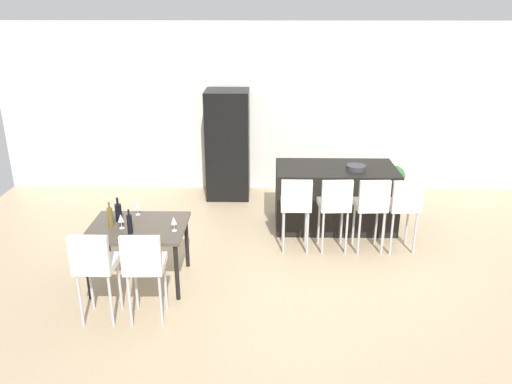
{
  "coord_description": "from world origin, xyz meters",
  "views": [
    {
      "loc": [
        -0.38,
        -5.94,
        3.21
      ],
      "look_at": [
        -0.49,
        0.29,
        0.85
      ],
      "focal_mm": 35.54,
      "sensor_mm": 36.0,
      "label": 1
    }
  ],
  "objects_px": {
    "bar_chair_far": "(404,203)",
    "potted_plant": "(394,179)",
    "wine_bottle_corner": "(118,212)",
    "fruit_bowl": "(356,168)",
    "wine_glass_middle": "(137,205)",
    "dining_chair_far": "(144,263)",
    "kitchen_island": "(335,197)",
    "bar_chair_middle": "(335,203)",
    "bar_chair_right": "(371,203)",
    "refrigerator": "(228,144)",
    "wine_bottle_right": "(130,224)",
    "wine_glass_left": "(121,218)",
    "wine_bottle_near": "(110,217)",
    "dining_chair_near": "(94,262)",
    "dining_table": "(138,232)",
    "wine_glass_far": "(174,221)",
    "bar_chair_left": "(296,203)"
  },
  "relations": [
    {
      "from": "dining_chair_far",
      "to": "wine_glass_left",
      "type": "distance_m",
      "value": 0.87
    },
    {
      "from": "bar_chair_middle",
      "to": "potted_plant",
      "type": "relative_size",
      "value": 1.9
    },
    {
      "from": "bar_chair_left",
      "to": "dining_chair_near",
      "type": "xyz_separation_m",
      "value": [
        -2.16,
        -1.68,
        0.0
      ]
    },
    {
      "from": "wine_bottle_corner",
      "to": "wine_glass_middle",
      "type": "xyz_separation_m",
      "value": [
        0.18,
        0.19,
        0.01
      ]
    },
    {
      "from": "kitchen_island",
      "to": "wine_bottle_near",
      "type": "bearing_deg",
      "value": -148.37
    },
    {
      "from": "wine_bottle_corner",
      "to": "fruit_bowl",
      "type": "xyz_separation_m",
      "value": [
        3.06,
        1.46,
        0.1
      ]
    },
    {
      "from": "bar_chair_right",
      "to": "dining_chair_far",
      "type": "height_order",
      "value": "same"
    },
    {
      "from": "bar_chair_far",
      "to": "potted_plant",
      "type": "bearing_deg",
      "value": 79.06
    },
    {
      "from": "refrigerator",
      "to": "kitchen_island",
      "type": "bearing_deg",
      "value": -36.22
    },
    {
      "from": "dining_chair_near",
      "to": "wine_glass_left",
      "type": "bearing_deg",
      "value": 83.29
    },
    {
      "from": "wine_glass_left",
      "to": "bar_chair_middle",
      "type": "bearing_deg",
      "value": 19.78
    },
    {
      "from": "dining_table",
      "to": "wine_bottle_right",
      "type": "bearing_deg",
      "value": -99.22
    },
    {
      "from": "bar_chair_middle",
      "to": "dining_chair_far",
      "type": "height_order",
      "value": "same"
    },
    {
      "from": "potted_plant",
      "to": "fruit_bowl",
      "type": "bearing_deg",
      "value": -124.78
    },
    {
      "from": "bar_chair_left",
      "to": "fruit_bowl",
      "type": "distance_m",
      "value": 1.19
    },
    {
      "from": "bar_chair_middle",
      "to": "wine_glass_left",
      "type": "height_order",
      "value": "bar_chair_middle"
    },
    {
      "from": "dining_chair_near",
      "to": "refrigerator",
      "type": "bearing_deg",
      "value": 73.45
    },
    {
      "from": "dining_chair_far",
      "to": "fruit_bowl",
      "type": "xyz_separation_m",
      "value": [
        2.55,
        2.41,
        0.26
      ]
    },
    {
      "from": "wine_bottle_right",
      "to": "wine_glass_left",
      "type": "relative_size",
      "value": 1.67
    },
    {
      "from": "wine_bottle_right",
      "to": "wine_bottle_corner",
      "type": "xyz_separation_m",
      "value": [
        -0.22,
        0.34,
        -0.0
      ]
    },
    {
      "from": "bar_chair_far",
      "to": "wine_glass_middle",
      "type": "xyz_separation_m",
      "value": [
        -3.41,
        -0.53,
        0.17
      ]
    },
    {
      "from": "dining_table",
      "to": "refrigerator",
      "type": "xyz_separation_m",
      "value": [
        0.86,
        2.94,
        0.25
      ]
    },
    {
      "from": "bar_chair_middle",
      "to": "bar_chair_right",
      "type": "height_order",
      "value": "same"
    },
    {
      "from": "bar_chair_far",
      "to": "wine_bottle_near",
      "type": "distance_m",
      "value": 3.75
    },
    {
      "from": "wine_bottle_right",
      "to": "wine_glass_far",
      "type": "distance_m",
      "value": 0.49
    },
    {
      "from": "wine_bottle_near",
      "to": "wine_glass_middle",
      "type": "xyz_separation_m",
      "value": [
        0.23,
        0.37,
        -0.0
      ]
    },
    {
      "from": "kitchen_island",
      "to": "dining_table",
      "type": "xyz_separation_m",
      "value": [
        -2.54,
        -1.71,
        0.21
      ]
    },
    {
      "from": "wine_bottle_near",
      "to": "potted_plant",
      "type": "distance_m",
      "value": 5.03
    },
    {
      "from": "bar_chair_right",
      "to": "wine_bottle_corner",
      "type": "xyz_separation_m",
      "value": [
        -3.16,
        -0.73,
        0.16
      ]
    },
    {
      "from": "wine_bottle_right",
      "to": "wine_glass_left",
      "type": "height_order",
      "value": "wine_bottle_right"
    },
    {
      "from": "bar_chair_far",
      "to": "fruit_bowl",
      "type": "height_order",
      "value": "bar_chair_far"
    },
    {
      "from": "potted_plant",
      "to": "dining_chair_near",
      "type": "bearing_deg",
      "value": -136.84
    },
    {
      "from": "wine_bottle_near",
      "to": "wine_bottle_corner",
      "type": "distance_m",
      "value": 0.18
    },
    {
      "from": "wine_glass_middle",
      "to": "wine_glass_far",
      "type": "relative_size",
      "value": 1.0
    },
    {
      "from": "kitchen_island",
      "to": "dining_chair_near",
      "type": "height_order",
      "value": "dining_chair_near"
    },
    {
      "from": "wine_bottle_right",
      "to": "wine_bottle_corner",
      "type": "bearing_deg",
      "value": 123.13
    },
    {
      "from": "wine_bottle_corner",
      "to": "bar_chair_left",
      "type": "bearing_deg",
      "value": 18.65
    },
    {
      "from": "dining_table",
      "to": "fruit_bowl",
      "type": "height_order",
      "value": "fruit_bowl"
    },
    {
      "from": "refrigerator",
      "to": "potted_plant",
      "type": "distance_m",
      "value": 2.94
    },
    {
      "from": "wine_glass_middle",
      "to": "fruit_bowl",
      "type": "distance_m",
      "value": 3.15
    },
    {
      "from": "bar_chair_left",
      "to": "dining_chair_far",
      "type": "height_order",
      "value": "same"
    },
    {
      "from": "wine_glass_far",
      "to": "wine_bottle_corner",
      "type": "bearing_deg",
      "value": 159.77
    },
    {
      "from": "wine_glass_middle",
      "to": "wine_bottle_near",
      "type": "bearing_deg",
      "value": -121.71
    },
    {
      "from": "dining_chair_near",
      "to": "dining_table",
      "type": "bearing_deg",
      "value": 72.48
    },
    {
      "from": "dining_chair_far",
      "to": "wine_bottle_right",
      "type": "height_order",
      "value": "dining_chair_far"
    },
    {
      "from": "wine_bottle_corner",
      "to": "fruit_bowl",
      "type": "height_order",
      "value": "wine_bottle_corner"
    },
    {
      "from": "bar_chair_middle",
      "to": "fruit_bowl",
      "type": "relative_size",
      "value": 3.78
    },
    {
      "from": "dining_chair_far",
      "to": "kitchen_island",
      "type": "bearing_deg",
      "value": 47.86
    },
    {
      "from": "fruit_bowl",
      "to": "wine_bottle_right",
      "type": "bearing_deg",
      "value": -147.7
    },
    {
      "from": "wine_bottle_right",
      "to": "wine_bottle_corner",
      "type": "distance_m",
      "value": 0.4
    }
  ]
}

